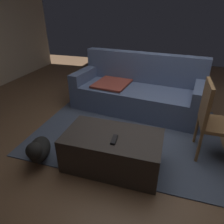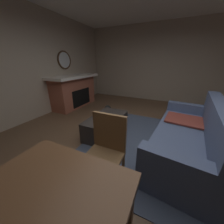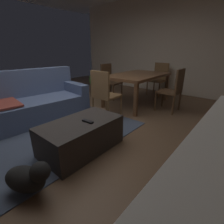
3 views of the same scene
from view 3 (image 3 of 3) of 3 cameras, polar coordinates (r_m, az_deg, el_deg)
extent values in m
plane|color=brown|center=(3.07, -14.10, -4.97)|extent=(8.75, 8.75, 0.00)
cube|color=beige|center=(5.71, 17.43, 21.08)|extent=(0.12, 6.37, 2.84)
cube|color=#3D475B|center=(2.95, -19.65, -6.55)|extent=(2.60, 2.00, 0.01)
cube|color=#4C5B7F|center=(3.49, -26.75, 0.28)|extent=(2.27, 1.16, 0.42)
cube|color=#4C5B7F|center=(3.71, -29.61, 8.45)|extent=(2.18, 0.45, 0.52)
cube|color=#4C5B7F|center=(3.79, -13.06, 8.35)|extent=(0.29, 0.92, 0.20)
cube|color=#2D2826|center=(2.30, -10.45, -7.93)|extent=(1.07, 0.61, 0.41)
cube|color=black|center=(2.17, -8.35, -3.20)|extent=(0.06, 0.16, 0.02)
cube|color=brown|center=(4.15, 8.78, 12.35)|extent=(1.63, 1.02, 0.06)
cube|color=brown|center=(3.89, -3.12, 6.45)|extent=(0.07, 0.07, 0.68)
cube|color=brown|center=(5.08, 8.73, 9.61)|extent=(0.07, 0.07, 0.68)
cube|color=brown|center=(3.36, 8.18, 3.98)|extent=(0.07, 0.07, 0.68)
cube|color=brown|center=(4.68, 18.18, 7.91)|extent=(0.07, 0.07, 0.68)
cube|color=#513823|center=(4.66, -0.02, 9.99)|extent=(0.46, 0.46, 0.04)
cube|color=#513823|center=(4.74, -2.02, 13.35)|extent=(0.44, 0.06, 0.48)
cylinder|color=#513823|center=(4.75, 3.38, 7.40)|extent=(0.04, 0.04, 0.41)
cylinder|color=#513823|center=(4.43, 0.51, 6.46)|extent=(0.04, 0.04, 0.41)
cylinder|color=#513823|center=(4.98, -0.50, 8.05)|extent=(0.04, 0.04, 0.41)
cylinder|color=#513823|center=(4.67, -3.48, 7.17)|extent=(0.04, 0.04, 0.41)
cube|color=brown|center=(3.32, -1.69, 5.57)|extent=(0.44, 0.44, 0.04)
cube|color=brown|center=(3.11, -4.18, 9.43)|extent=(0.04, 0.44, 0.48)
cylinder|color=brown|center=(3.65, -1.97, 3.31)|extent=(0.04, 0.04, 0.41)
cylinder|color=brown|center=(3.41, 3.10, 2.04)|extent=(0.04, 0.04, 0.41)
cylinder|color=brown|center=(3.38, -6.44, 1.72)|extent=(0.04, 0.04, 0.41)
cylinder|color=brown|center=(3.12, -1.27, 0.22)|extent=(0.04, 0.04, 0.41)
cube|color=#513823|center=(3.85, 18.91, 6.59)|extent=(0.45, 0.45, 0.04)
cube|color=#513823|center=(3.74, 22.26, 9.86)|extent=(0.44, 0.05, 0.48)
cylinder|color=#513823|center=(3.80, 14.63, 3.33)|extent=(0.04, 0.04, 0.41)
cylinder|color=#513823|center=(4.15, 16.97, 4.56)|extent=(0.04, 0.04, 0.41)
cylinder|color=#513823|center=(3.66, 20.29, 2.06)|extent=(0.04, 0.04, 0.41)
cylinder|color=#513823|center=(4.03, 22.20, 3.44)|extent=(0.04, 0.04, 0.41)
cube|color=brown|center=(5.17, 15.22, 10.35)|extent=(0.47, 0.47, 0.04)
cube|color=brown|center=(5.30, 16.58, 13.32)|extent=(0.07, 0.44, 0.48)
cylinder|color=brown|center=(4.94, 15.85, 7.17)|extent=(0.04, 0.04, 0.41)
cylinder|color=brown|center=(5.14, 11.93, 8.00)|extent=(0.04, 0.04, 0.41)
cylinder|color=brown|center=(5.29, 17.96, 7.81)|extent=(0.04, 0.04, 0.41)
cylinder|color=brown|center=(5.48, 14.21, 8.59)|extent=(0.04, 0.04, 0.41)
cylinder|color=brown|center=(5.88, -5.72, 8.61)|extent=(0.19, 0.19, 0.15)
ellipsoid|color=#387233|center=(5.83, -5.81, 10.96)|extent=(0.43, 0.43, 0.47)
ellipsoid|color=black|center=(1.85, -27.60, -19.72)|extent=(0.38, 0.47, 0.24)
sphere|color=black|center=(1.66, -23.50, -18.30)|extent=(0.18, 0.18, 0.18)
camera|label=1|loc=(1.83, 49.70, 25.62)|focal=32.25mm
camera|label=2|loc=(4.37, 1.31, 23.35)|focal=20.08mm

